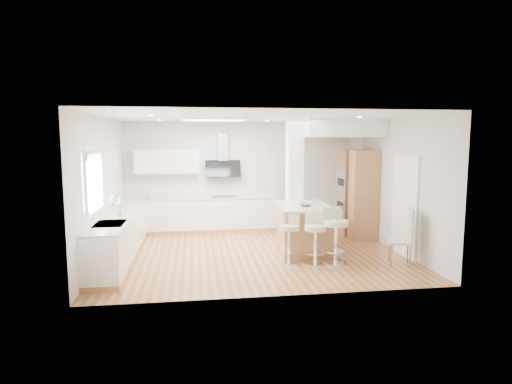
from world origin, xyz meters
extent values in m
plane|color=#AD7240|center=(0.00, 0.00, 0.00)|extent=(6.00, 6.00, 0.00)
cube|color=white|center=(0.00, 0.00, 0.00)|extent=(6.00, 5.00, 0.02)
cube|color=silver|center=(0.00, 2.50, 1.40)|extent=(6.00, 0.04, 2.80)
cube|color=silver|center=(-3.00, 0.00, 1.40)|extent=(0.04, 5.00, 2.80)
cube|color=silver|center=(3.00, 0.00, 1.40)|extent=(0.04, 5.00, 2.80)
cube|color=white|center=(-0.80, 0.60, 2.77)|extent=(1.40, 0.95, 0.05)
cube|color=white|center=(-0.80, 0.60, 2.76)|extent=(1.25, 0.80, 0.03)
cylinder|color=white|center=(-2.00, 1.50, 2.78)|extent=(0.10, 0.10, 0.02)
cylinder|color=white|center=(-2.00, -0.50, 2.78)|extent=(0.10, 0.10, 0.02)
cylinder|color=white|center=(0.50, 1.50, 2.78)|extent=(0.10, 0.10, 0.02)
cylinder|color=white|center=(2.00, 1.00, 2.78)|extent=(0.10, 0.10, 0.02)
cylinder|color=white|center=(2.00, -0.50, 2.78)|extent=(0.10, 0.10, 0.02)
cube|color=white|center=(-2.96, -0.90, 1.65)|extent=(0.03, 1.15, 0.95)
cube|color=white|center=(-2.95, -0.90, 2.15)|extent=(0.04, 1.28, 0.06)
cube|color=white|center=(-2.95, -0.90, 1.15)|extent=(0.04, 1.28, 0.06)
cube|color=white|center=(-2.95, -1.51, 1.65)|extent=(0.04, 0.06, 0.95)
cube|color=white|center=(-2.95, -0.29, 1.65)|extent=(0.04, 0.06, 0.95)
cube|color=#A7A9AE|center=(-2.94, -0.90, 2.08)|extent=(0.03, 1.18, 0.14)
cube|color=#443E35|center=(2.99, -0.60, 1.00)|extent=(0.02, 0.90, 2.00)
cube|color=white|center=(2.97, -0.60, 1.00)|extent=(0.05, 1.00, 2.10)
cube|color=#B17C4B|center=(-2.70, 0.25, 0.05)|extent=(0.60, 4.50, 0.10)
cube|color=silver|center=(-2.70, 0.25, 0.48)|extent=(0.60, 4.50, 0.76)
cube|color=beige|center=(-2.70, 0.25, 0.88)|extent=(0.63, 4.50, 0.04)
cube|color=#A8A8AD|center=(-2.70, -1.00, 0.89)|extent=(0.50, 0.75, 0.02)
cube|color=#A8A8AD|center=(-2.70, -1.18, 0.84)|extent=(0.40, 0.34, 0.10)
cube|color=#A8A8AD|center=(-2.70, -0.82, 0.84)|extent=(0.40, 0.34, 0.10)
cylinder|color=white|center=(-2.58, -0.70, 1.08)|extent=(0.02, 0.02, 0.36)
torus|color=white|center=(-2.65, -0.70, 1.26)|extent=(0.18, 0.02, 0.18)
imported|color=#508B46|center=(-2.65, -0.35, 1.06)|extent=(0.17, 0.12, 0.33)
cube|color=#B17C4B|center=(-0.75, 2.20, 0.05)|extent=(3.30, 0.60, 0.10)
cube|color=silver|center=(-0.75, 2.20, 0.48)|extent=(3.30, 0.60, 0.76)
cube|color=beige|center=(-0.75, 2.20, 0.88)|extent=(3.33, 0.63, 0.04)
cube|color=black|center=(-0.50, 2.20, 0.91)|extent=(0.60, 0.40, 0.01)
cube|color=silver|center=(-1.90, 2.33, 1.80)|extent=(1.60, 0.34, 0.60)
cube|color=#A8A8AD|center=(-0.50, 2.40, 2.15)|extent=(0.25, 0.18, 0.70)
cube|color=black|center=(-0.50, 2.32, 1.60)|extent=(0.90, 0.26, 0.44)
cube|color=white|center=(1.05, 0.95, 1.40)|extent=(0.35, 0.35, 2.80)
cube|color=white|center=(2.10, 1.40, 2.60)|extent=(1.78, 2.20, 0.40)
cube|color=#B17C4B|center=(2.68, 1.50, 1.05)|extent=(0.62, 0.62, 2.10)
cube|color=#B17C4B|center=(2.68, 0.80, 1.05)|extent=(0.62, 0.40, 2.10)
cube|color=#A8A8AD|center=(2.37, 1.50, 1.30)|extent=(0.02, 0.55, 0.55)
cube|color=#A8A8AD|center=(2.37, 1.50, 0.72)|extent=(0.02, 0.55, 0.55)
cube|color=black|center=(2.36, 1.50, 1.30)|extent=(0.01, 0.45, 0.18)
cube|color=black|center=(2.36, 1.50, 0.72)|extent=(0.01, 0.45, 0.18)
cube|color=#B17C4B|center=(1.05, 0.07, 0.46)|extent=(1.10, 1.59, 0.93)
cube|color=beige|center=(1.05, 0.07, 0.95)|extent=(1.19, 1.69, 0.04)
imported|color=gray|center=(1.03, -0.09, 1.01)|extent=(0.30, 0.30, 0.07)
sphere|color=#C26716|center=(1.08, -0.09, 1.01)|extent=(0.08, 0.08, 0.08)
sphere|color=#C26716|center=(0.99, -0.06, 1.01)|extent=(0.08, 0.08, 0.08)
sphere|color=olive|center=(1.03, -0.13, 1.01)|extent=(0.08, 0.08, 0.08)
cylinder|color=white|center=(0.56, -0.78, 0.01)|extent=(0.53, 0.53, 0.03)
cylinder|color=white|center=(0.56, -0.78, 0.33)|extent=(0.08, 0.08, 0.61)
cylinder|color=white|center=(0.56, -0.78, 0.21)|extent=(0.41, 0.41, 0.01)
cylinder|color=beige|center=(0.56, -0.78, 0.68)|extent=(0.50, 0.50, 0.09)
cube|color=beige|center=(0.60, -0.63, 0.82)|extent=(0.35, 0.16, 0.21)
cylinder|color=white|center=(1.01, -0.97, 0.01)|extent=(0.49, 0.49, 0.03)
cylinder|color=white|center=(1.01, -0.97, 0.34)|extent=(0.08, 0.08, 0.64)
cylinder|color=white|center=(1.01, -0.97, 0.22)|extent=(0.38, 0.38, 0.01)
cylinder|color=beige|center=(1.01, -0.97, 0.71)|extent=(0.47, 0.47, 0.10)
cube|color=beige|center=(1.04, -0.82, 0.85)|extent=(0.38, 0.11, 0.22)
cylinder|color=white|center=(1.41, -0.99, 0.02)|extent=(0.55, 0.55, 0.03)
cylinder|color=white|center=(1.41, -0.99, 0.38)|extent=(0.09, 0.09, 0.71)
cylinder|color=white|center=(1.41, -0.99, 0.24)|extent=(0.43, 0.43, 0.02)
cylinder|color=beige|center=(1.41, -0.99, 0.78)|extent=(0.53, 0.53, 0.11)
cube|color=beige|center=(1.38, -0.82, 0.95)|extent=(0.42, 0.12, 0.24)
cube|color=beige|center=(2.59, -1.23, 0.44)|extent=(0.53, 0.53, 0.06)
cube|color=beige|center=(2.76, -1.29, 0.75)|extent=(0.17, 0.38, 0.67)
cylinder|color=#B17C4B|center=(2.37, -1.33, 0.20)|extent=(0.04, 0.04, 0.41)
cylinder|color=#B17C4B|center=(2.48, -1.01, 0.20)|extent=(0.04, 0.04, 0.41)
cylinder|color=#B17C4B|center=(2.69, -1.44, 0.20)|extent=(0.04, 0.04, 0.41)
cylinder|color=#B17C4B|center=(2.80, -1.12, 0.20)|extent=(0.04, 0.04, 0.41)
camera|label=1|loc=(-1.21, -8.61, 2.37)|focal=30.00mm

